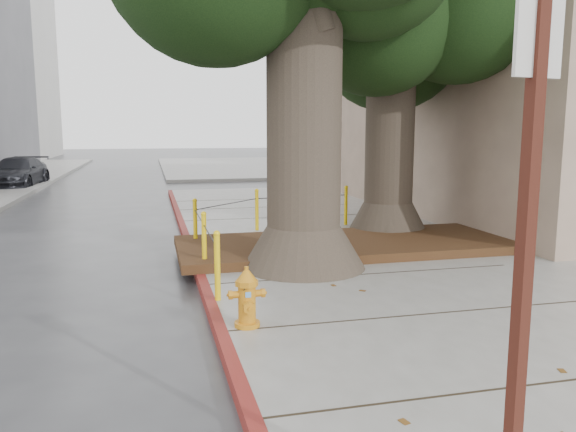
# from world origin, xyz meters

# --- Properties ---
(ground) EXTENTS (140.00, 140.00, 0.00)m
(ground) POSITION_xyz_m (0.00, 0.00, 0.00)
(ground) COLOR #28282B
(ground) RESTS_ON ground
(sidewalk_far) EXTENTS (16.00, 20.00, 0.15)m
(sidewalk_far) POSITION_xyz_m (6.00, 30.00, 0.07)
(sidewalk_far) COLOR slate
(sidewalk_far) RESTS_ON ground
(curb_red) EXTENTS (0.14, 26.00, 0.16)m
(curb_red) POSITION_xyz_m (-2.00, 2.50, 0.07)
(curb_red) COLOR maroon
(curb_red) RESTS_ON ground
(planter_bed) EXTENTS (6.40, 2.60, 0.16)m
(planter_bed) POSITION_xyz_m (0.90, 3.90, 0.23)
(planter_bed) COLOR black
(planter_bed) RESTS_ON sidewalk_main
(building_side_white) EXTENTS (10.00, 10.00, 9.00)m
(building_side_white) POSITION_xyz_m (16.00, 26.00, 4.50)
(building_side_white) COLOR silver
(building_side_white) RESTS_ON ground
(building_side_grey) EXTENTS (12.00, 14.00, 12.00)m
(building_side_grey) POSITION_xyz_m (22.00, 32.00, 6.00)
(building_side_grey) COLOR slate
(building_side_grey) RESTS_ON ground
(tree_far) EXTENTS (4.50, 3.80, 7.17)m
(tree_far) POSITION_xyz_m (2.64, 5.32, 5.02)
(tree_far) COLOR #4C3F33
(tree_far) RESTS_ON sidewalk_main
(bollard_ring) EXTENTS (3.79, 5.39, 0.95)m
(bollard_ring) POSITION_xyz_m (-0.87, 4.38, 0.66)
(bollard_ring) COLOR yellow
(bollard_ring) RESTS_ON sidewalk_main
(fire_hydrant) EXTENTS (0.37, 0.33, 0.71)m
(fire_hydrant) POSITION_xyz_m (-1.69, 0.10, 0.50)
(fire_hydrant) COLOR orange
(fire_hydrant) RESTS_ON sidewalk_main
(signpost) EXTENTS (0.29, 0.08, 2.89)m
(signpost) POSITION_xyz_m (-0.92, -3.67, 1.79)
(signpost) COLOR #471911
(signpost) RESTS_ON sidewalk_main
(car_silver) EXTENTS (3.59, 1.80, 1.18)m
(car_silver) POSITION_xyz_m (6.45, 17.07, 0.59)
(car_silver) COLOR #B9BABE
(car_silver) RESTS_ON ground
(car_red) EXTENTS (3.62, 1.43, 1.17)m
(car_red) POSITION_xyz_m (9.99, 17.87, 0.59)
(car_red) COLOR maroon
(car_red) RESTS_ON ground
(car_dark) EXTENTS (2.17, 4.51, 1.27)m
(car_dark) POSITION_xyz_m (-8.12, 19.51, 0.63)
(car_dark) COLOR black
(car_dark) RESTS_ON ground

